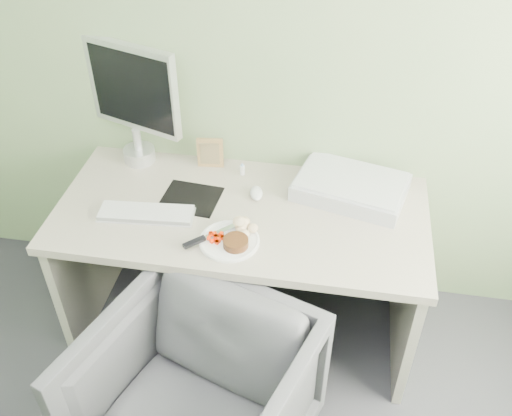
% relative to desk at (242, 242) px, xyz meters
% --- Properties ---
extents(wall_back, '(3.50, 0.00, 3.50)m').
position_rel_desk_xyz_m(wall_back, '(0.00, 0.38, 0.80)').
color(wall_back, '#89A070').
rests_on(wall_back, floor).
extents(desk, '(1.60, 0.75, 0.73)m').
position_rel_desk_xyz_m(desk, '(0.00, 0.00, 0.00)').
color(desk, '#A79A8C').
rests_on(desk, floor).
extents(plate, '(0.24, 0.24, 0.01)m').
position_rel_desk_xyz_m(plate, '(-0.01, -0.20, 0.19)').
color(plate, white).
rests_on(plate, desk).
extents(steak, '(0.10, 0.10, 0.03)m').
position_rel_desk_xyz_m(steak, '(0.02, -0.23, 0.21)').
color(steak, black).
rests_on(steak, plate).
extents(potato_pile, '(0.10, 0.08, 0.05)m').
position_rel_desk_xyz_m(potato_pile, '(0.03, -0.14, 0.22)').
color(potato_pile, tan).
rests_on(potato_pile, plate).
extents(carrot_heap, '(0.05, 0.05, 0.04)m').
position_rel_desk_xyz_m(carrot_heap, '(-0.06, -0.21, 0.21)').
color(carrot_heap, '#FD2E05').
rests_on(carrot_heap, plate).
extents(steak_knife, '(0.19, 0.19, 0.02)m').
position_rel_desk_xyz_m(steak_knife, '(-0.11, -0.23, 0.21)').
color(steak_knife, silver).
rests_on(steak_knife, plate).
extents(mousepad, '(0.27, 0.24, 0.00)m').
position_rel_desk_xyz_m(mousepad, '(-0.23, 0.04, 0.18)').
color(mousepad, black).
rests_on(mousepad, desk).
extents(keyboard, '(0.40, 0.15, 0.02)m').
position_rel_desk_xyz_m(keyboard, '(-0.39, -0.10, 0.20)').
color(keyboard, white).
rests_on(keyboard, desk).
extents(computer_mouse, '(0.08, 0.11, 0.04)m').
position_rel_desk_xyz_m(computer_mouse, '(0.05, 0.11, 0.20)').
color(computer_mouse, white).
rests_on(computer_mouse, desk).
extents(photo_frame, '(0.12, 0.03, 0.15)m').
position_rel_desk_xyz_m(photo_frame, '(-0.20, 0.30, 0.26)').
color(photo_frame, '#AA834F').
rests_on(photo_frame, desk).
extents(eyedrop_bottle, '(0.02, 0.02, 0.07)m').
position_rel_desk_xyz_m(eyedrop_bottle, '(-0.04, 0.26, 0.21)').
color(eyedrop_bottle, white).
rests_on(eyedrop_bottle, desk).
extents(scanner, '(0.53, 0.42, 0.07)m').
position_rel_desk_xyz_m(scanner, '(0.46, 0.20, 0.22)').
color(scanner, '#B4B6BB').
rests_on(scanner, desk).
extents(monitor, '(0.47, 0.20, 0.58)m').
position_rel_desk_xyz_m(monitor, '(-0.55, 0.32, 0.51)').
color(monitor, silver).
rests_on(monitor, desk).
extents(desk_chair, '(0.97, 0.98, 0.71)m').
position_rel_desk_xyz_m(desk_chair, '(-0.04, -0.70, -0.19)').
color(desk_chair, '#3C3D42').
rests_on(desk_chair, floor).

